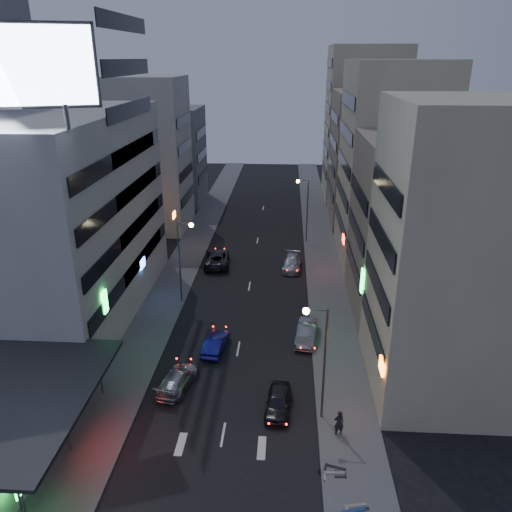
# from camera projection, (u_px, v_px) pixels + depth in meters

# --- Properties ---
(ground) EXTENTS (180.00, 180.00, 0.00)m
(ground) POSITION_uv_depth(u_px,v_px,m) (214.00, 485.00, 27.81)
(ground) COLOR black
(ground) RESTS_ON ground
(sidewalk_left) EXTENTS (4.00, 120.00, 0.12)m
(sidewalk_left) POSITION_uv_depth(u_px,v_px,m) (181.00, 269.00, 56.06)
(sidewalk_left) COLOR #4C4C4F
(sidewalk_left) RESTS_ON ground
(sidewalk_right) EXTENTS (4.00, 120.00, 0.12)m
(sidewalk_right) POSITION_uv_depth(u_px,v_px,m) (324.00, 272.00, 55.12)
(sidewalk_right) COLOR #4C4C4F
(sidewalk_right) RESTS_ON ground
(white_building) EXTENTS (14.00, 24.00, 18.00)m
(white_building) POSITION_uv_depth(u_px,v_px,m) (52.00, 218.00, 44.00)
(white_building) COLOR beige
(white_building) RESTS_ON ground
(shophouse_near) EXTENTS (10.00, 11.00, 20.00)m
(shophouse_near) POSITION_uv_depth(u_px,v_px,m) (457.00, 255.00, 32.94)
(shophouse_near) COLOR beige
(shophouse_near) RESTS_ON ground
(shophouse_mid) EXTENTS (11.00, 12.00, 16.00)m
(shophouse_mid) POSITION_uv_depth(u_px,v_px,m) (419.00, 229.00, 44.31)
(shophouse_mid) COLOR gray
(shophouse_mid) RESTS_ON ground
(shophouse_far) EXTENTS (10.00, 14.00, 22.00)m
(shophouse_far) POSITION_uv_depth(u_px,v_px,m) (390.00, 166.00, 55.28)
(shophouse_far) COLOR beige
(shophouse_far) RESTS_ON ground
(far_left_a) EXTENTS (11.00, 10.00, 20.00)m
(far_left_a) POSITION_uv_depth(u_px,v_px,m) (144.00, 155.00, 66.71)
(far_left_a) COLOR beige
(far_left_a) RESTS_ON ground
(far_left_b) EXTENTS (12.00, 10.00, 15.00)m
(far_left_b) POSITION_uv_depth(u_px,v_px,m) (165.00, 156.00, 79.72)
(far_left_b) COLOR slate
(far_left_b) RESTS_ON ground
(far_right_a) EXTENTS (11.00, 12.00, 18.00)m
(far_right_a) POSITION_uv_depth(u_px,v_px,m) (372.00, 158.00, 69.89)
(far_right_a) COLOR gray
(far_right_a) RESTS_ON ground
(far_right_b) EXTENTS (12.00, 12.00, 24.00)m
(far_right_b) POSITION_uv_depth(u_px,v_px,m) (364.00, 124.00, 81.72)
(far_right_b) COLOR beige
(far_right_b) RESTS_ON ground
(billboard) EXTENTS (9.52, 3.75, 6.20)m
(billboard) POSITION_uv_depth(u_px,v_px,m) (11.00, 67.00, 29.78)
(billboard) COLOR #595B60
(billboard) RESTS_ON white_building
(street_lamp_right_near) EXTENTS (1.60, 0.44, 8.02)m
(street_lamp_right_near) POSITION_uv_depth(u_px,v_px,m) (319.00, 348.00, 31.03)
(street_lamp_right_near) COLOR #595B60
(street_lamp_right_near) RESTS_ON sidewalk_right
(street_lamp_left) EXTENTS (1.60, 0.44, 8.02)m
(street_lamp_left) POSITION_uv_depth(u_px,v_px,m) (183.00, 251.00, 46.55)
(street_lamp_left) COLOR #595B60
(street_lamp_left) RESTS_ON sidewalk_left
(street_lamp_right_far) EXTENTS (1.60, 0.44, 8.02)m
(street_lamp_right_far) POSITION_uv_depth(u_px,v_px,m) (304.00, 201.00, 62.54)
(street_lamp_right_far) COLOR #595B60
(street_lamp_right_far) RESTS_ON sidewalk_right
(parked_car_right_near) EXTENTS (1.93, 4.12, 1.36)m
(parked_car_right_near) POSITION_uv_depth(u_px,v_px,m) (278.00, 402.00, 33.47)
(parked_car_right_near) COLOR black
(parked_car_right_near) RESTS_ON ground
(parked_car_right_mid) EXTENTS (2.15, 4.62, 1.46)m
(parked_car_right_mid) POSITION_uv_depth(u_px,v_px,m) (307.00, 333.00, 41.76)
(parked_car_right_mid) COLOR gray
(parked_car_right_mid) RESTS_ON ground
(parked_car_left) EXTENTS (3.29, 6.15, 1.64)m
(parked_car_left) POSITION_uv_depth(u_px,v_px,m) (217.00, 258.00, 57.08)
(parked_car_left) COLOR #26272B
(parked_car_left) RESTS_ON ground
(parked_car_right_far) EXTENTS (2.27, 4.95, 1.40)m
(parked_car_right_far) POSITION_uv_depth(u_px,v_px,m) (292.00, 263.00, 55.98)
(parked_car_right_far) COLOR #A1A4A9
(parked_car_right_far) RESTS_ON ground
(road_car_blue) EXTENTS (1.93, 4.28, 1.36)m
(road_car_blue) POSITION_uv_depth(u_px,v_px,m) (216.00, 343.00, 40.30)
(road_car_blue) COLOR navy
(road_car_blue) RESTS_ON ground
(road_car_silver) EXTENTS (2.78, 4.88, 1.33)m
(road_car_silver) POSITION_uv_depth(u_px,v_px,m) (178.00, 379.00, 35.83)
(road_car_silver) COLOR #A5A6AD
(road_car_silver) RESTS_ON ground
(person) EXTENTS (0.72, 0.55, 1.76)m
(person) POSITION_uv_depth(u_px,v_px,m) (339.00, 423.00, 31.06)
(person) COLOR black
(person) RESTS_ON sidewalk_right
(scooter_black_a) EXTENTS (1.02, 1.69, 0.98)m
(scooter_black_a) POSITION_uv_depth(u_px,v_px,m) (360.00, 512.00, 25.43)
(scooter_black_a) COLOR black
(scooter_black_a) RESTS_ON sidewalk_right
(scooter_silver_a) EXTENTS (0.94, 1.86, 1.09)m
(scooter_silver_a) POSITION_uv_depth(u_px,v_px,m) (367.00, 495.00, 26.38)
(scooter_silver_a) COLOR #979A9E
(scooter_silver_a) RESTS_ON sidewalk_right
(scooter_blue) EXTENTS (1.15, 2.12, 1.23)m
(scooter_blue) POSITION_uv_depth(u_px,v_px,m) (366.00, 498.00, 26.08)
(scooter_blue) COLOR navy
(scooter_blue) RESTS_ON sidewalk_right
(scooter_black_b) EXTENTS (1.10, 1.95, 1.13)m
(scooter_black_b) POSITION_uv_depth(u_px,v_px,m) (348.00, 461.00, 28.53)
(scooter_black_b) COLOR black
(scooter_black_b) RESTS_ON sidewalk_right
(scooter_silver_b) EXTENTS (0.72, 1.92, 1.15)m
(scooter_silver_b) POSITION_uv_depth(u_px,v_px,m) (346.00, 464.00, 28.34)
(scooter_silver_b) COLOR gray
(scooter_silver_b) RESTS_ON sidewalk_right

